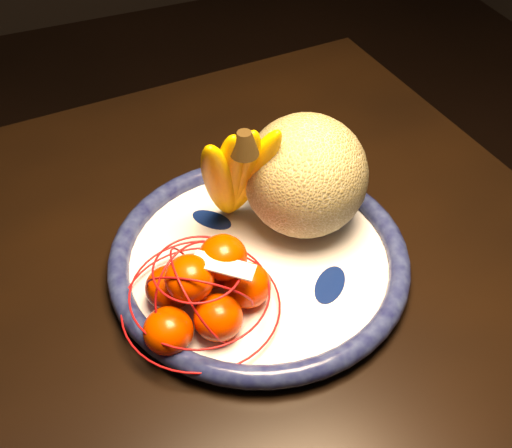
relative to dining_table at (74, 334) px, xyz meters
name	(u,v)px	position (x,y,z in m)	size (l,w,h in m)	color
dining_table	(74,334)	(0.00, 0.00, 0.00)	(1.44, 0.93, 0.69)	black
fruit_bowl	(259,259)	(0.25, -0.04, 0.09)	(0.40, 0.40, 0.03)	white
cantaloupe	(305,176)	(0.34, 0.00, 0.17)	(0.16, 0.16, 0.16)	olive
banana_bunch	(235,171)	(0.25, 0.02, 0.19)	(0.14, 0.12, 0.20)	#FDB800
mandarin_bag	(204,290)	(0.16, -0.10, 0.13)	(0.21, 0.21, 0.12)	#FF4800
price_tag	(224,265)	(0.18, -0.11, 0.17)	(0.07, 0.03, 0.00)	white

